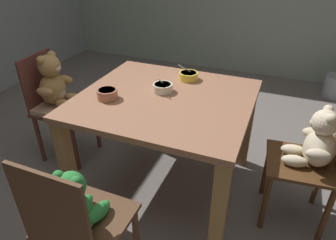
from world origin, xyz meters
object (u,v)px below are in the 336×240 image
at_px(teddy_chair_near_front, 77,215).
at_px(porridge_bowl_terracotta_near_left, 107,94).
at_px(teddy_chair_near_left, 56,93).
at_px(dining_table, 165,113).
at_px(porridge_bowl_yellow_far_center, 188,76).
at_px(metal_pail, 336,86).
at_px(teddy_chair_near_right, 316,150).
at_px(porridge_bowl_cream_center, 163,88).

distance_m(teddy_chair_near_front, porridge_bowl_terracotta_near_left, 0.83).
distance_m(teddy_chair_near_left, porridge_bowl_terracotta_near_left, 0.67).
relative_size(dining_table, teddy_chair_near_front, 1.25).
height_order(porridge_bowl_terracotta_near_left, porridge_bowl_yellow_far_center, porridge_bowl_yellow_far_center).
xyz_separation_m(porridge_bowl_terracotta_near_left, metal_pail, (1.65, 2.31, -0.64)).
distance_m(dining_table, porridge_bowl_yellow_far_center, 0.36).
xyz_separation_m(teddy_chair_near_right, porridge_bowl_terracotta_near_left, (-1.29, -0.18, 0.21)).
relative_size(porridge_bowl_terracotta_near_left, porridge_bowl_yellow_far_center, 0.95).
bearing_deg(porridge_bowl_yellow_far_center, teddy_chair_near_left, -163.36).
distance_m(porridge_bowl_terracotta_near_left, metal_pail, 2.91).
height_order(porridge_bowl_terracotta_near_left, metal_pail, porridge_bowl_terracotta_near_left).
height_order(teddy_chair_near_front, teddy_chair_near_right, teddy_chair_near_right).
distance_m(teddy_chair_near_right, porridge_bowl_terracotta_near_left, 1.32).
height_order(teddy_chair_near_front, porridge_bowl_cream_center, teddy_chair_near_front).
bearing_deg(porridge_bowl_yellow_far_center, dining_table, -98.71).
bearing_deg(porridge_bowl_cream_center, porridge_bowl_terracotta_near_left, -141.61).
bearing_deg(porridge_bowl_cream_center, teddy_chair_near_right, -2.67).
xyz_separation_m(teddy_chair_near_right, metal_pail, (0.35, 2.13, -0.43)).
relative_size(dining_table, porridge_bowl_terracotta_near_left, 8.38).
bearing_deg(metal_pail, teddy_chair_near_right, -99.43).
bearing_deg(teddy_chair_near_right, dining_table, -4.20).
distance_m(teddy_chair_near_right, porridge_bowl_cream_center, 1.02).
height_order(dining_table, porridge_bowl_terracotta_near_left, porridge_bowl_terracotta_near_left).
xyz_separation_m(teddy_chair_near_left, porridge_bowl_cream_center, (0.90, 0.04, 0.18)).
height_order(teddy_chair_near_left, porridge_bowl_cream_center, teddy_chair_near_left).
relative_size(porridge_bowl_terracotta_near_left, metal_pail, 0.48).
height_order(teddy_chair_near_right, porridge_bowl_terracotta_near_left, teddy_chair_near_right).
xyz_separation_m(dining_table, teddy_chair_near_left, (-0.95, 0.03, -0.03)).
bearing_deg(porridge_bowl_cream_center, porridge_bowl_yellow_far_center, 70.04).
distance_m(porridge_bowl_terracotta_near_left, porridge_bowl_yellow_far_center, 0.63).
relative_size(teddy_chair_near_left, porridge_bowl_cream_center, 6.23).
relative_size(dining_table, teddy_chair_near_right, 1.23).
bearing_deg(porridge_bowl_terracotta_near_left, teddy_chair_near_right, 8.08).
height_order(porridge_bowl_cream_center, porridge_bowl_terracotta_near_left, porridge_bowl_cream_center).
bearing_deg(porridge_bowl_yellow_far_center, porridge_bowl_cream_center, -109.96).
relative_size(dining_table, porridge_bowl_yellow_far_center, 7.96).
relative_size(dining_table, metal_pail, 3.98).
relative_size(dining_table, porridge_bowl_cream_center, 7.73).
distance_m(dining_table, teddy_chair_near_front, 0.91).
height_order(dining_table, porridge_bowl_cream_center, porridge_bowl_cream_center).
xyz_separation_m(dining_table, metal_pail, (1.31, 2.15, -0.49)).
xyz_separation_m(teddy_chair_near_left, porridge_bowl_yellow_far_center, (1.00, 0.30, 0.18)).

